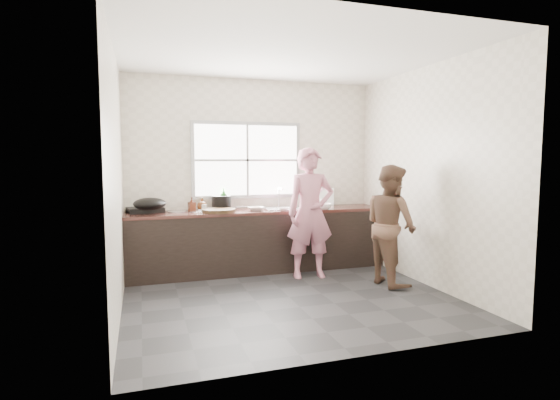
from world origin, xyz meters
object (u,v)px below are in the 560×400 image
object	(u,v)px
bottle_brown_tall	(192,205)
pot_lid_right	(199,212)
plate_food	(207,210)
person_side	(391,225)
bowl_mince	(256,209)
glass_jar	(204,208)
pot_lid_left	(177,212)
wok	(150,204)
bowl_held	(284,209)
bowl_crabs	(322,207)
cutting_board	(219,211)
black_pot	(221,203)
bottle_brown_short	(202,205)
woman	(310,217)
dish_rack	(320,197)
bottle_green	(224,198)
burner	(145,210)

from	to	relation	value
bottle_brown_tall	pot_lid_right	bearing A→B (deg)	-52.12
plate_food	person_side	bearing A→B (deg)	-30.80
bowl_mince	glass_jar	size ratio (longest dim) A/B	2.34
pot_lid_left	wok	bearing A→B (deg)	-154.72
bowl_held	pot_lid_right	world-z (taller)	bowl_held
person_side	bowl_mince	size ratio (longest dim) A/B	6.82
bottle_brown_tall	bowl_crabs	bearing A→B (deg)	-8.97
person_side	cutting_board	xyz separation A→B (m)	(-1.97, 1.04, 0.13)
plate_food	bowl_crabs	bearing A→B (deg)	-10.93
black_pot	bottle_brown_short	distance (m)	0.27
black_pot	woman	bearing A→B (deg)	-34.39
bowl_crabs	bowl_held	world-z (taller)	bowl_crabs
plate_food	wok	xyz separation A→B (m)	(-0.75, -0.19, 0.13)
woman	pot_lid_left	world-z (taller)	woman
plate_food	bottle_brown_short	size ratio (longest dim) A/B	1.52
plate_food	dish_rack	xyz separation A→B (m)	(1.71, 0.08, 0.13)
bowl_mince	dish_rack	world-z (taller)	dish_rack
woman	plate_food	world-z (taller)	woman
bowl_held	wok	bearing A→B (deg)	176.17
bowl_crabs	glass_jar	bearing A→B (deg)	171.54
cutting_board	bottle_green	distance (m)	0.39
bottle_brown_short	glass_jar	world-z (taller)	bottle_brown_short
bottle_brown_short	burner	world-z (taller)	bottle_brown_short
bowl_mince	bottle_brown_tall	size ratio (longest dim) A/B	1.26
person_side	bottle_brown_short	world-z (taller)	person_side
person_side	plate_food	xyz separation A→B (m)	(-2.10, 1.25, 0.12)
person_side	wok	xyz separation A→B (m)	(-2.86, 1.06, 0.25)
bowl_mince	bottle_green	size ratio (longest dim) A/B	0.72
person_side	burner	bearing A→B (deg)	61.33
bowl_held	person_side	bearing A→B (deg)	-40.81
black_pot	wok	xyz separation A→B (m)	(-0.97, -0.26, 0.04)
bottle_brown_short	pot_lid_left	distance (m)	0.36
bottle_brown_tall	person_side	bearing A→B (deg)	-28.05
bowl_held	pot_lid_left	bearing A→B (deg)	168.50
pot_lid_right	bowl_crabs	bearing A→B (deg)	-5.93
bottle_green	pot_lid_right	size ratio (longest dim) A/B	1.18
bottle_green	bottle_brown_tall	bearing A→B (deg)	-161.24
bottle_brown_tall	dish_rack	xyz separation A→B (m)	(1.92, 0.10, 0.06)
cutting_board	bowl_crabs	xyz separation A→B (m)	(1.46, -0.09, 0.01)
bottle_brown_short	plate_food	bearing A→B (deg)	-46.52
woman	bowl_mince	xyz separation A→B (m)	(-0.62, 0.45, 0.09)
bowl_crabs	bottle_brown_short	xyz separation A→B (m)	(-1.64, 0.37, 0.05)
woman	burner	bearing A→B (deg)	166.32
dish_rack	plate_food	bearing A→B (deg)	-158.37
person_side	burner	world-z (taller)	person_side
black_pot	wok	bearing A→B (deg)	-164.93
bottle_green	bowl_held	bearing A→B (deg)	-30.46
dish_rack	pot_lid_left	xyz separation A→B (m)	(-2.11, -0.10, -0.14)
pot_lid_left	bowl_mince	bearing A→B (deg)	-9.94
glass_jar	woman	bearing A→B (deg)	-24.04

